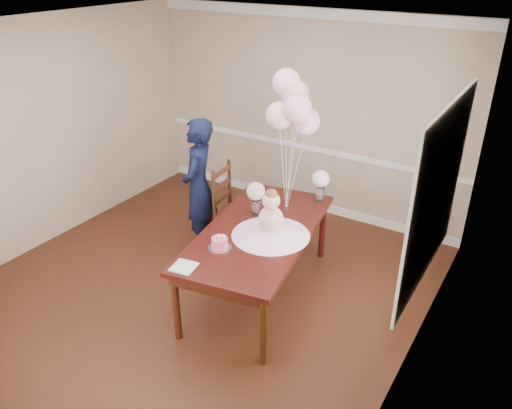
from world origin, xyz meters
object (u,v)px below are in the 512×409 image
(dining_table_top, at_px, (258,232))
(birthday_cake, at_px, (220,243))
(dining_chair_seat, at_px, (238,214))
(woman, at_px, (199,187))

(dining_table_top, height_order, birthday_cake, birthday_cake)
(dining_table_top, distance_m, dining_chair_seat, 0.96)
(dining_chair_seat, bearing_deg, dining_table_top, -48.84)
(dining_table_top, xyz_separation_m, woman, (-1.07, 0.40, 0.08))
(dining_table_top, height_order, dining_chair_seat, dining_table_top)
(woman, bearing_deg, birthday_cake, 24.88)
(dining_table_top, relative_size, woman, 1.25)
(dining_chair_seat, xyz_separation_m, woman, (-0.40, -0.23, 0.36))
(birthday_cake, height_order, woman, woman)
(birthday_cake, height_order, dining_chair_seat, birthday_cake)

